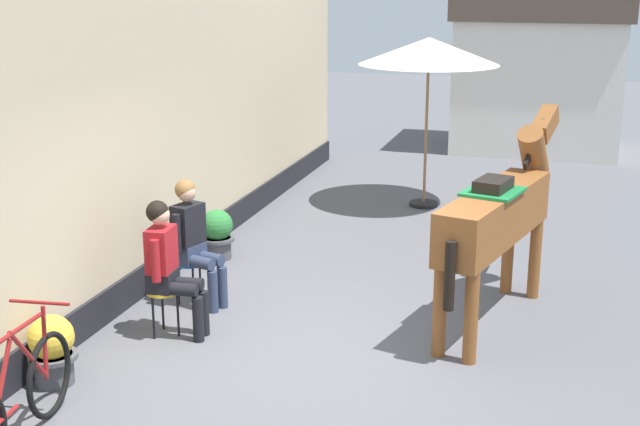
# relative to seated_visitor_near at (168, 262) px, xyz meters

# --- Properties ---
(ground_plane) EXTENTS (40.00, 40.00, 0.00)m
(ground_plane) POSITION_rel_seated_visitor_near_xyz_m (1.60, 2.97, -0.78)
(ground_plane) COLOR #56565B
(pub_facade_wall) EXTENTS (0.34, 14.00, 3.40)m
(pub_facade_wall) POSITION_rel_seated_visitor_near_xyz_m (-0.94, 1.47, 0.76)
(pub_facade_wall) COLOR #CCB793
(pub_facade_wall) RESTS_ON ground_plane
(distant_cottage) EXTENTS (3.40, 2.60, 3.50)m
(distant_cottage) POSITION_rel_seated_visitor_near_xyz_m (3.00, 10.67, 1.02)
(distant_cottage) COLOR silver
(distant_cottage) RESTS_ON ground_plane
(seated_visitor_near) EXTENTS (0.61, 0.49, 1.39)m
(seated_visitor_near) POSITION_rel_seated_visitor_near_xyz_m (0.00, 0.00, 0.00)
(seated_visitor_near) COLOR gold
(seated_visitor_near) RESTS_ON ground_plane
(seated_visitor_far) EXTENTS (0.61, 0.48, 1.39)m
(seated_visitor_far) POSITION_rel_seated_visitor_near_xyz_m (-0.12, 0.84, 0.00)
(seated_visitor_far) COLOR #194C99
(seated_visitor_far) RESTS_ON ground_plane
(saddled_horse_center) EXTENTS (1.02, 2.94, 2.06)m
(saddled_horse_center) POSITION_rel_seated_visitor_near_xyz_m (3.05, 1.31, 0.38)
(saddled_horse_center) COLOR brown
(saddled_horse_center) RESTS_ON ground_plane
(flower_planter_near) EXTENTS (0.43, 0.43, 0.64)m
(flower_planter_near) POSITION_rel_seated_visitor_near_xyz_m (-0.53, -1.24, -0.44)
(flower_planter_near) COLOR #4C4C51
(flower_planter_near) RESTS_ON ground_plane
(flower_planter_far) EXTENTS (0.43, 0.43, 0.64)m
(flower_planter_far) POSITION_rel_seated_visitor_near_xyz_m (-0.49, 2.33, -0.44)
(flower_planter_far) COLOR #4C4C51
(flower_planter_far) RESTS_ON ground_plane
(leaning_bicycle) EXTENTS (0.50, 1.75, 1.02)m
(leaning_bicycle) POSITION_rel_seated_visitor_near_xyz_m (-0.17, -2.24, -0.38)
(leaning_bicycle) COLOR black
(leaning_bicycle) RESTS_ON ground_plane
(cafe_parasol) EXTENTS (2.10, 2.10, 2.58)m
(cafe_parasol) POSITION_rel_seated_visitor_near_xyz_m (1.59, 5.59, 1.59)
(cafe_parasol) COLOR black
(cafe_parasol) RESTS_ON ground_plane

